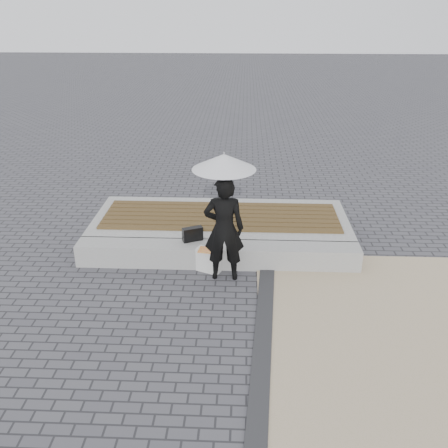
# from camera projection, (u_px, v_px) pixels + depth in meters

# --- Properties ---
(ground) EXTENTS (80.00, 80.00, 0.00)m
(ground) POSITION_uv_depth(u_px,v_px,m) (212.00, 317.00, 7.28)
(ground) COLOR #47474B
(ground) RESTS_ON ground
(terrazzo_zone) EXTENTS (5.00, 5.00, 0.02)m
(terrazzo_zone) POSITION_uv_depth(u_px,v_px,m) (441.00, 344.00, 6.70)
(terrazzo_zone) COLOR tan
(terrazzo_zone) RESTS_ON ground
(edging_band) EXTENTS (0.61, 5.20, 0.04)m
(edging_band) POSITION_uv_depth(u_px,v_px,m) (263.00, 338.00, 6.79)
(edging_band) COLOR #292A2B
(edging_band) RESTS_ON ground
(seating_ledge) EXTENTS (5.00, 0.45, 0.40)m
(seating_ledge) POSITION_uv_depth(u_px,v_px,m) (218.00, 254.00, 8.65)
(seating_ledge) COLOR #9F9F9A
(seating_ledge) RESTS_ON ground
(timber_platform) EXTENTS (5.00, 2.00, 0.40)m
(timber_platform) POSITION_uv_depth(u_px,v_px,m) (221.00, 226.00, 9.74)
(timber_platform) COLOR #AEAFA9
(timber_platform) RESTS_ON ground
(timber_decking) EXTENTS (4.60, 1.40, 0.04)m
(timber_decking) POSITION_uv_depth(u_px,v_px,m) (221.00, 216.00, 9.65)
(timber_decking) COLOR brown
(timber_decking) RESTS_ON timber_platform
(woman) EXTENTS (0.67, 0.45, 1.82)m
(woman) POSITION_uv_depth(u_px,v_px,m) (224.00, 229.00, 7.95)
(woman) COLOR black
(woman) RESTS_ON ground
(parasol) EXTENTS (1.00, 1.00, 1.28)m
(parasol) POSITION_uv_depth(u_px,v_px,m) (224.00, 162.00, 7.47)
(parasol) COLOR #ACADB1
(parasol) RESTS_ON ground
(handbag) EXTENTS (0.38, 0.26, 0.25)m
(handbag) POSITION_uv_depth(u_px,v_px,m) (193.00, 234.00, 8.65)
(handbag) COLOR black
(handbag) RESTS_ON seating_ledge
(canvas_tote) EXTENTS (0.44, 0.32, 0.43)m
(canvas_tote) POSITION_uv_depth(u_px,v_px,m) (208.00, 260.00, 8.43)
(canvas_tote) COLOR silver
(canvas_tote) RESTS_ON ground
(magazine) EXTENTS (0.36, 0.29, 0.01)m
(magazine) POSITION_uv_depth(u_px,v_px,m) (208.00, 250.00, 8.29)
(magazine) COLOR red
(magazine) RESTS_ON canvas_tote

